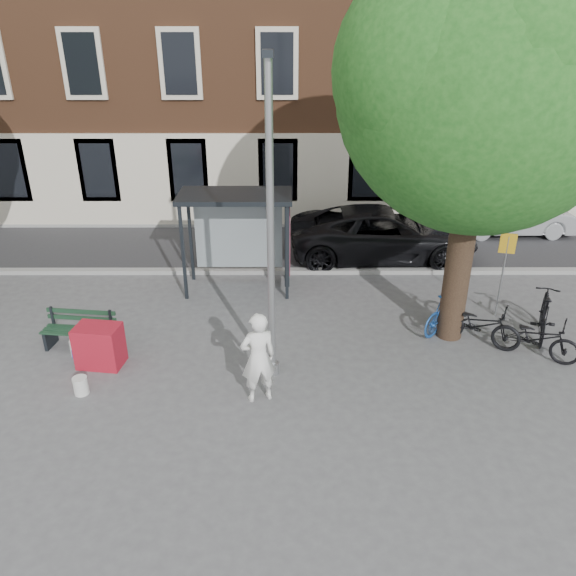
{
  "coord_description": "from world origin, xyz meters",
  "views": [
    {
      "loc": [
        0.3,
        -9.62,
        6.53
      ],
      "look_at": [
        0.32,
        1.09,
        1.4
      ],
      "focal_mm": 35.0,
      "sensor_mm": 36.0,
      "label": 1
    }
  ],
  "objects_px": {
    "bike_c": "(479,324)",
    "bike_d": "(544,315)",
    "bus_shelter": "(252,219)",
    "car_dark": "(383,233)",
    "bike_a": "(536,338)",
    "bike_b": "(446,311)",
    "painter": "(258,358)",
    "red_stand": "(99,346)",
    "notice_sign": "(506,256)",
    "bench": "(80,332)",
    "car_silver": "(513,215)",
    "lamppost": "(271,246)"
  },
  "relations": [
    {
      "from": "bus_shelter",
      "to": "bike_a",
      "type": "bearing_deg",
      "value": -29.58
    },
    {
      "from": "notice_sign",
      "to": "car_dark",
      "type": "bearing_deg",
      "value": 134.14
    },
    {
      "from": "car_dark",
      "to": "car_silver",
      "type": "xyz_separation_m",
      "value": [
        4.66,
        2.05,
        -0.11
      ]
    },
    {
      "from": "bike_c",
      "to": "car_dark",
      "type": "height_order",
      "value": "car_dark"
    },
    {
      "from": "bike_c",
      "to": "car_silver",
      "type": "xyz_separation_m",
      "value": [
        3.31,
        7.09,
        0.18
      ]
    },
    {
      "from": "bike_b",
      "to": "bike_c",
      "type": "relative_size",
      "value": 0.91
    },
    {
      "from": "bus_shelter",
      "to": "car_dark",
      "type": "xyz_separation_m",
      "value": [
        3.77,
        2.09,
        -1.15
      ]
    },
    {
      "from": "bench",
      "to": "bike_d",
      "type": "relative_size",
      "value": 0.89
    },
    {
      "from": "lamppost",
      "to": "car_dark",
      "type": "bearing_deg",
      "value": 62.94
    },
    {
      "from": "painter",
      "to": "car_dark",
      "type": "xyz_separation_m",
      "value": [
        3.4,
        7.06,
        -0.15
      ]
    },
    {
      "from": "lamppost",
      "to": "bike_b",
      "type": "relative_size",
      "value": 3.66
    },
    {
      "from": "bike_c",
      "to": "bike_b",
      "type": "bearing_deg",
      "value": 73.68
    },
    {
      "from": "bike_c",
      "to": "notice_sign",
      "type": "distance_m",
      "value": 1.91
    },
    {
      "from": "bus_shelter",
      "to": "red_stand",
      "type": "relative_size",
      "value": 3.17
    },
    {
      "from": "bench",
      "to": "notice_sign",
      "type": "height_order",
      "value": "notice_sign"
    },
    {
      "from": "painter",
      "to": "bike_a",
      "type": "distance_m",
      "value": 6.0
    },
    {
      "from": "lamppost",
      "to": "bench",
      "type": "bearing_deg",
      "value": 166.31
    },
    {
      "from": "bench",
      "to": "car_silver",
      "type": "xyz_separation_m",
      "value": [
        12.07,
        7.21,
        0.29
      ]
    },
    {
      "from": "bench",
      "to": "red_stand",
      "type": "distance_m",
      "value": 0.98
    },
    {
      "from": "bike_a",
      "to": "bus_shelter",
      "type": "bearing_deg",
      "value": 90.57
    },
    {
      "from": "red_stand",
      "to": "painter",
      "type": "bearing_deg",
      "value": -19.47
    },
    {
      "from": "bus_shelter",
      "to": "car_dark",
      "type": "relative_size",
      "value": 0.52
    },
    {
      "from": "bench",
      "to": "bike_c",
      "type": "bearing_deg",
      "value": 7.65
    },
    {
      "from": "car_silver",
      "to": "red_stand",
      "type": "distance_m",
      "value": 13.89
    },
    {
      "from": "bus_shelter",
      "to": "bike_a",
      "type": "relative_size",
      "value": 1.6
    },
    {
      "from": "notice_sign",
      "to": "bus_shelter",
      "type": "bearing_deg",
      "value": 178.0
    },
    {
      "from": "bus_shelter",
      "to": "bench",
      "type": "xyz_separation_m",
      "value": [
        -3.64,
        -3.07,
        -1.55
      ]
    },
    {
      "from": "lamppost",
      "to": "notice_sign",
      "type": "relative_size",
      "value": 2.88
    },
    {
      "from": "lamppost",
      "to": "bike_a",
      "type": "distance_m",
      "value": 6.06
    },
    {
      "from": "bike_a",
      "to": "car_dark",
      "type": "height_order",
      "value": "car_dark"
    },
    {
      "from": "car_silver",
      "to": "red_stand",
      "type": "xyz_separation_m",
      "value": [
        -11.41,
        -7.92,
        -0.21
      ]
    },
    {
      "from": "bike_c",
      "to": "car_silver",
      "type": "height_order",
      "value": "car_silver"
    },
    {
      "from": "painter",
      "to": "red_stand",
      "type": "bearing_deg",
      "value": -37.79
    },
    {
      "from": "red_stand",
      "to": "notice_sign",
      "type": "bearing_deg",
      "value": 13.4
    },
    {
      "from": "bus_shelter",
      "to": "bike_b",
      "type": "xyz_separation_m",
      "value": [
        4.56,
        -2.36,
        -1.42
      ]
    },
    {
      "from": "bike_a",
      "to": "bike_b",
      "type": "bearing_deg",
      "value": 84.76
    },
    {
      "from": "bike_d",
      "to": "car_dark",
      "type": "bearing_deg",
      "value": -35.61
    },
    {
      "from": "lamppost",
      "to": "bench",
      "type": "distance_m",
      "value": 4.99
    },
    {
      "from": "painter",
      "to": "red_stand",
      "type": "relative_size",
      "value": 2.04
    },
    {
      "from": "lamppost",
      "to": "red_stand",
      "type": "xyz_separation_m",
      "value": [
        -3.58,
        0.32,
        -2.33
      ]
    },
    {
      "from": "car_silver",
      "to": "painter",
      "type": "bearing_deg",
      "value": 136.8
    },
    {
      "from": "bike_a",
      "to": "bike_b",
      "type": "relative_size",
      "value": 1.07
    },
    {
      "from": "bike_b",
      "to": "notice_sign",
      "type": "xyz_separation_m",
      "value": [
        1.43,
        0.71,
        1.08
      ]
    },
    {
      "from": "bike_b",
      "to": "red_stand",
      "type": "distance_m",
      "value": 7.67
    },
    {
      "from": "bus_shelter",
      "to": "red_stand",
      "type": "bearing_deg",
      "value": -128.1
    },
    {
      "from": "bench",
      "to": "red_stand",
      "type": "bearing_deg",
      "value": -40.39
    },
    {
      "from": "painter",
      "to": "bike_b",
      "type": "height_order",
      "value": "painter"
    },
    {
      "from": "bike_c",
      "to": "bike_d",
      "type": "height_order",
      "value": "bike_d"
    },
    {
      "from": "bench",
      "to": "bike_c",
      "type": "xyz_separation_m",
      "value": [
        8.76,
        0.12,
        0.11
      ]
    },
    {
      "from": "bench",
      "to": "car_silver",
      "type": "distance_m",
      "value": 14.06
    }
  ]
}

